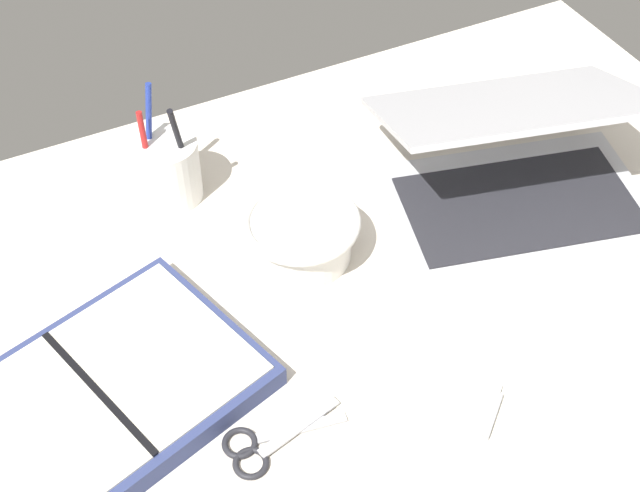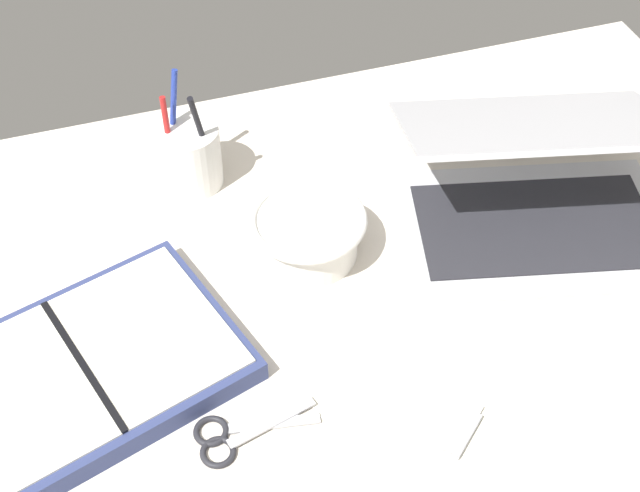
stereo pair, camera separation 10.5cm
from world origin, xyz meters
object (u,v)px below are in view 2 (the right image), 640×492
object	(u,v)px
planner	(85,372)
scissors	(230,437)
bowl	(307,233)
laptop	(536,193)
pen_cup	(189,155)

from	to	relation	value
planner	scissors	size ratio (longest dim) A/B	2.86
bowl	scissors	distance (cm)	28.85
laptop	planner	xyz separation A→B (cm)	(-59.36, -7.56, -3.62)
laptop	scissors	bearing A→B (deg)	-142.94
scissors	planner	bearing A→B (deg)	135.17
planner	scissors	bearing A→B (deg)	-59.67
bowl	planner	world-z (taller)	bowl
bowl	planner	bearing A→B (deg)	-159.17
bowl	laptop	bearing A→B (deg)	-7.18
laptop	pen_cup	size ratio (longest dim) A/B	2.42
laptop	scissors	distance (cm)	50.18
laptop	bowl	world-z (taller)	laptop
bowl	planner	xyz separation A→B (cm)	(-29.69, -11.29, -2.08)
laptop	pen_cup	distance (cm)	46.23
laptop	scissors	world-z (taller)	laptop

